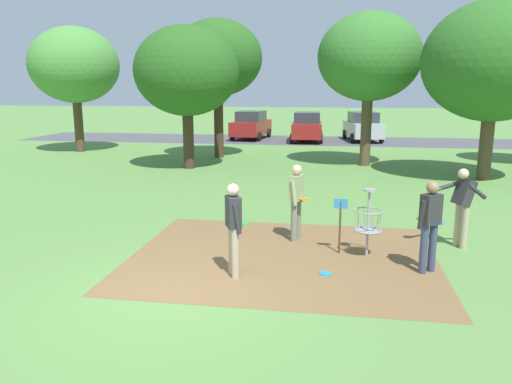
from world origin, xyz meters
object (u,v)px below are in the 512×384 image
(player_waiting_right, at_px, (430,222))
(frisbee_by_tee, at_px, (326,274))
(parked_car_center_left, at_px, (307,127))
(player_foreground_watching, at_px, (462,202))
(tree_mid_center, at_px, (218,58))
(tree_near_right, at_px, (74,65))
(tree_mid_right, at_px, (369,57))
(tree_near_left, at_px, (187,71))
(player_waiting_left, at_px, (296,198))
(parked_car_leftmost, at_px, (251,125))
(frisbee_near_basket, at_px, (363,229))
(disc_golf_basket, at_px, (365,220))
(parked_car_center_right, at_px, (363,126))
(frisbee_mid_grass, at_px, (440,223))
(player_throwing, at_px, (234,225))
(tree_far_left, at_px, (494,61))

(player_waiting_right, distance_m, frisbee_by_tee, 2.12)
(parked_car_center_left, bearing_deg, player_foreground_watching, -77.70)
(frisbee_by_tee, bearing_deg, tree_mid_center, 110.49)
(tree_mid_center, bearing_deg, frisbee_by_tee, -69.51)
(player_foreground_watching, height_order, tree_near_right, tree_near_right)
(tree_near_right, distance_m, tree_mid_right, 15.00)
(frisbee_by_tee, relative_size, tree_near_left, 0.04)
(player_waiting_left, distance_m, parked_car_leftmost, 22.45)
(frisbee_near_basket, xyz_separation_m, parked_car_center_left, (-2.59, 19.83, 0.91))
(frisbee_near_basket, distance_m, frisbee_by_tee, 3.24)
(frisbee_by_tee, relative_size, parked_car_center_left, 0.05)
(player_foreground_watching, bearing_deg, frisbee_near_basket, 151.17)
(player_waiting_left, xyz_separation_m, frisbee_by_tee, (0.71, -1.98, -0.96))
(player_waiting_left, xyz_separation_m, tree_mid_right, (2.07, 11.38, 3.63))
(disc_golf_basket, height_order, player_waiting_right, player_waiting_right)
(tree_near_right, xyz_separation_m, parked_car_center_right, (15.15, 7.95, -3.56))
(frisbee_by_tee, distance_m, tree_mid_center, 16.59)
(frisbee_mid_grass, distance_m, tree_mid_right, 10.57)
(player_throwing, bearing_deg, player_waiting_right, 12.35)
(player_foreground_watching, height_order, tree_far_left, tree_far_left)
(player_waiting_right, height_order, tree_mid_center, tree_mid_center)
(tree_near_right, relative_size, tree_mid_right, 0.99)
(player_waiting_right, distance_m, frisbee_near_basket, 3.07)
(frisbee_near_basket, bearing_deg, parked_car_center_right, 87.47)
(tree_far_left, relative_size, parked_car_center_right, 1.44)
(tree_far_left, bearing_deg, player_throwing, -123.23)
(tree_mid_right, bearing_deg, tree_mid_center, 167.46)
(disc_golf_basket, height_order, frisbee_by_tee, disc_golf_basket)
(frisbee_mid_grass, height_order, tree_near_right, tree_near_right)
(frisbee_by_tee, height_order, tree_near_left, tree_near_left)
(frisbee_mid_grass, xyz_separation_m, parked_car_leftmost, (-8.30, 19.96, 0.91))
(frisbee_mid_grass, distance_m, parked_car_leftmost, 21.64)
(player_throwing, xyz_separation_m, tree_near_right, (-11.79, 16.23, 3.51))
(player_throwing, bearing_deg, disc_golf_basket, 32.38)
(player_foreground_watching, height_order, parked_car_center_left, parked_car_center_left)
(tree_far_left, relative_size, parked_car_leftmost, 1.47)
(player_waiting_left, bearing_deg, tree_near_left, 119.49)
(disc_golf_basket, relative_size, tree_near_right, 0.22)
(tree_mid_right, bearing_deg, player_foreground_watching, -82.82)
(frisbee_by_tee, distance_m, tree_near_left, 13.50)
(parked_car_center_right, bearing_deg, player_waiting_right, -89.71)
(parked_car_leftmost, bearing_deg, parked_car_center_right, -0.68)
(frisbee_mid_grass, xyz_separation_m, tree_mid_right, (-1.40, 9.42, 4.59))
(parked_car_center_right, bearing_deg, frisbee_near_basket, -92.53)
(disc_golf_basket, bearing_deg, player_waiting_right, -33.86)
(frisbee_by_tee, xyz_separation_m, tree_mid_right, (1.36, 13.37, 4.59))
(player_throwing, height_order, frisbee_near_basket, player_throwing)
(disc_golf_basket, distance_m, tree_near_left, 12.70)
(player_foreground_watching, xyz_separation_m, frisbee_mid_grass, (-0.02, 1.90, -0.98))
(player_foreground_watching, xyz_separation_m, parked_car_center_left, (-4.56, 20.92, -0.06))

